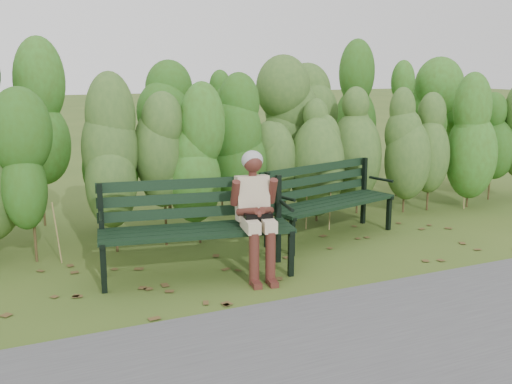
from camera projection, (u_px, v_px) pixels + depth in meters
name	position (u px, v px, depth m)	size (l,w,h in m)	color
ground	(269.00, 266.00, 6.48)	(80.00, 80.00, 0.00)	#3A551D
footpath	(396.00, 352.00, 4.52)	(60.00, 2.50, 0.01)	#474749
hedge_band	(208.00, 133.00, 7.87)	(11.04, 1.67, 2.42)	#47381E
leaf_litter	(300.00, 265.00, 6.48)	(5.10, 2.30, 0.01)	brown
bench_left	(195.00, 220.00, 6.14)	(2.03, 0.97, 0.98)	black
bench_right	(326.00, 195.00, 7.48)	(1.91, 1.04, 0.91)	black
seated_woman	(255.00, 205.00, 6.07)	(0.50, 0.73, 1.28)	beige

